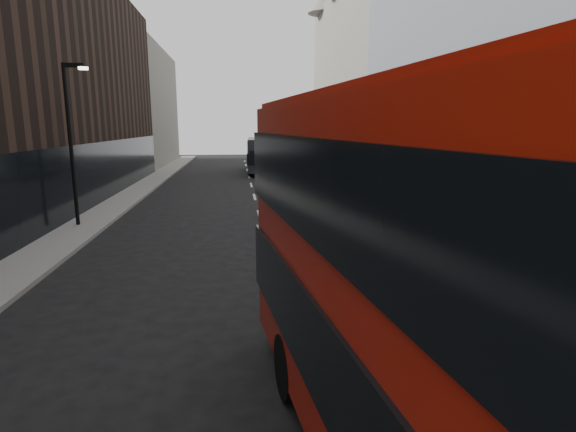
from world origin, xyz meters
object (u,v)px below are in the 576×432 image
object	(u,v)px
car_a	(326,232)
car_b	(309,207)
red_bus	(542,348)
grey_bus	(260,154)
car_c	(298,176)
street_lamp	(72,134)

from	to	relation	value
car_a	car_b	distance (m)	5.09
red_bus	grey_bus	xyz separation A→B (m)	(-0.14, 41.44, -0.97)
red_bus	car_b	xyz separation A→B (m)	(0.94, 17.63, -2.01)
car_c	grey_bus	bearing A→B (deg)	100.38
car_a	car_b	world-z (taller)	car_a
car_a	car_b	size ratio (longest dim) A/B	0.97
car_b	car_c	distance (m)	13.63
grey_bus	car_b	bearing A→B (deg)	-85.41
car_c	red_bus	bearing A→B (deg)	-97.25
red_bus	car_c	size ratio (longest dim) A/B	2.68
red_bus	grey_bus	world-z (taller)	red_bus
street_lamp	car_b	world-z (taller)	street_lamp
street_lamp	red_bus	distance (m)	20.10
red_bus	car_a	size ratio (longest dim) A/B	2.86
grey_bus	car_a	xyz separation A→B (m)	(0.90, -28.90, -1.03)
street_lamp	red_bus	bearing A→B (deg)	-61.55
car_a	red_bus	bearing A→B (deg)	-89.71
grey_bus	car_c	xyz separation A→B (m)	(2.44, -10.25, -1.10)
red_bus	car_c	xyz separation A→B (m)	(2.30, 31.19, -2.07)
red_bus	car_a	distance (m)	12.73
street_lamp	car_b	size ratio (longest dim) A/B	1.56
grey_bus	car_c	world-z (taller)	grey_bus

